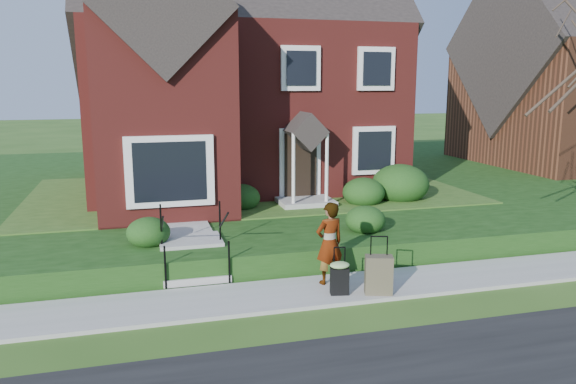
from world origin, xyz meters
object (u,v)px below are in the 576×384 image
object	(u,v)px
front_steps	(193,253)
suitcase_olive	(379,275)
suitcase_black	(340,276)
woman	(329,243)

from	to	relation	value
front_steps	suitcase_olive	distance (m)	4.14
suitcase_black	suitcase_olive	world-z (taller)	suitcase_olive
front_steps	woman	world-z (taller)	woman
front_steps	suitcase_olive	bearing A→B (deg)	-34.93
suitcase_olive	front_steps	bearing A→B (deg)	162.68
front_steps	woman	distance (m)	3.11
suitcase_black	suitcase_olive	distance (m)	0.78
front_steps	suitcase_black	world-z (taller)	front_steps
woman	suitcase_black	world-z (taller)	woman
front_steps	suitcase_olive	world-z (taller)	front_steps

